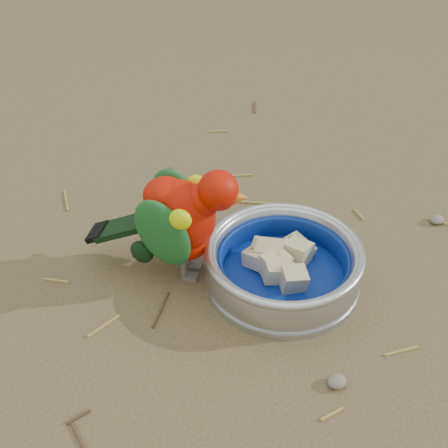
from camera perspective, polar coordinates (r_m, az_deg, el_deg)
ground at (r=0.82m, az=2.25°, el=-8.02°), size 60.00×60.00×0.00m
food_bowl at (r=0.85m, az=5.36°, el=-5.01°), size 0.21×0.21×0.02m
bowl_wall at (r=0.83m, az=5.48°, el=-3.50°), size 0.21×0.21×0.04m
fruit_wedges at (r=0.84m, az=5.45°, el=-3.86°), size 0.12×0.12×0.03m
lory_parrot at (r=0.82m, az=-3.93°, el=-0.07°), size 0.21×0.22×0.16m
ground_debris at (r=0.83m, az=1.65°, el=-6.88°), size 0.90×0.80×0.01m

